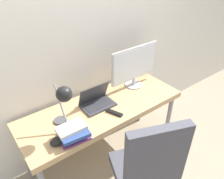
{
  "coord_description": "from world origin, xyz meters",
  "views": [
    {
      "loc": [
        -0.96,
        -1.13,
        2.08
      ],
      "look_at": [
        0.09,
        0.28,
        0.93
      ],
      "focal_mm": 35.0,
      "sensor_mm": 36.0,
      "label": 1
    }
  ],
  "objects_px": {
    "desk_lamp": "(64,98)",
    "office_chair": "(148,168)",
    "game_controller": "(58,141)",
    "monitor": "(135,65)",
    "laptop": "(97,101)",
    "book_stack": "(73,132)"
  },
  "relations": [
    {
      "from": "laptop",
      "to": "office_chair",
      "type": "height_order",
      "value": "office_chair"
    },
    {
      "from": "laptop",
      "to": "desk_lamp",
      "type": "bearing_deg",
      "value": -158.24
    },
    {
      "from": "laptop",
      "to": "monitor",
      "type": "bearing_deg",
      "value": 6.72
    },
    {
      "from": "monitor",
      "to": "office_chair",
      "type": "height_order",
      "value": "monitor"
    },
    {
      "from": "monitor",
      "to": "book_stack",
      "type": "bearing_deg",
      "value": -161.41
    },
    {
      "from": "desk_lamp",
      "to": "book_stack",
      "type": "height_order",
      "value": "desk_lamp"
    },
    {
      "from": "desk_lamp",
      "to": "game_controller",
      "type": "bearing_deg",
      "value": -150.32
    },
    {
      "from": "desk_lamp",
      "to": "game_controller",
      "type": "xyz_separation_m",
      "value": [
        -0.13,
        -0.07,
        -0.33
      ]
    },
    {
      "from": "laptop",
      "to": "monitor",
      "type": "xyz_separation_m",
      "value": [
        0.55,
        0.06,
        0.21
      ]
    },
    {
      "from": "book_stack",
      "to": "game_controller",
      "type": "bearing_deg",
      "value": 170.21
    },
    {
      "from": "desk_lamp",
      "to": "office_chair",
      "type": "bearing_deg",
      "value": -60.64
    },
    {
      "from": "laptop",
      "to": "game_controller",
      "type": "height_order",
      "value": "laptop"
    },
    {
      "from": "book_stack",
      "to": "office_chair",
      "type": "bearing_deg",
      "value": -56.24
    },
    {
      "from": "book_stack",
      "to": "game_controller",
      "type": "relative_size",
      "value": 1.92
    },
    {
      "from": "monitor",
      "to": "desk_lamp",
      "type": "bearing_deg",
      "value": -166.67
    },
    {
      "from": "laptop",
      "to": "office_chair",
      "type": "xyz_separation_m",
      "value": [
        -0.05,
        -0.78,
        -0.17
      ]
    },
    {
      "from": "monitor",
      "to": "book_stack",
      "type": "xyz_separation_m",
      "value": [
        -0.95,
        -0.32,
        -0.2
      ]
    },
    {
      "from": "laptop",
      "to": "office_chair",
      "type": "bearing_deg",
      "value": -93.64
    },
    {
      "from": "monitor",
      "to": "desk_lamp",
      "type": "distance_m",
      "value": 0.98
    },
    {
      "from": "monitor",
      "to": "laptop",
      "type": "bearing_deg",
      "value": -173.28
    },
    {
      "from": "office_chair",
      "to": "book_stack",
      "type": "height_order",
      "value": "office_chair"
    },
    {
      "from": "laptop",
      "to": "desk_lamp",
      "type": "distance_m",
      "value": 0.53
    }
  ]
}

